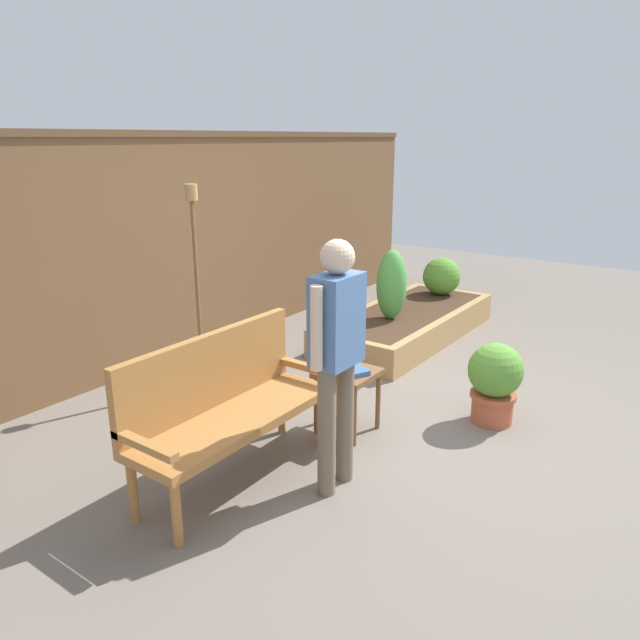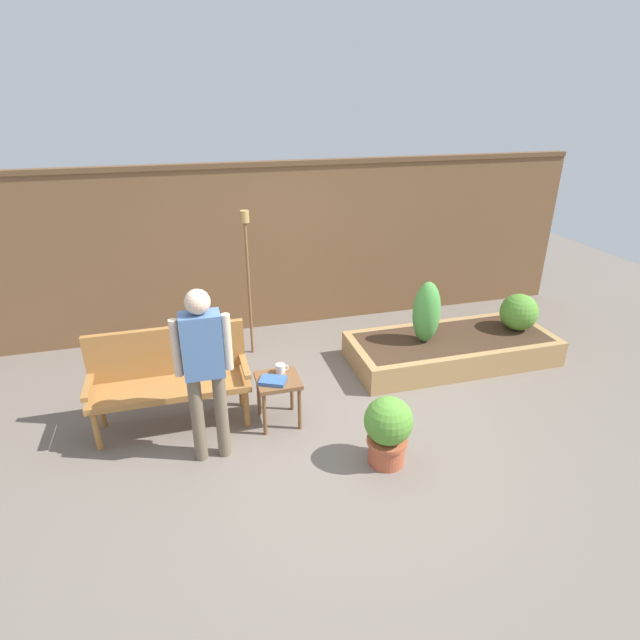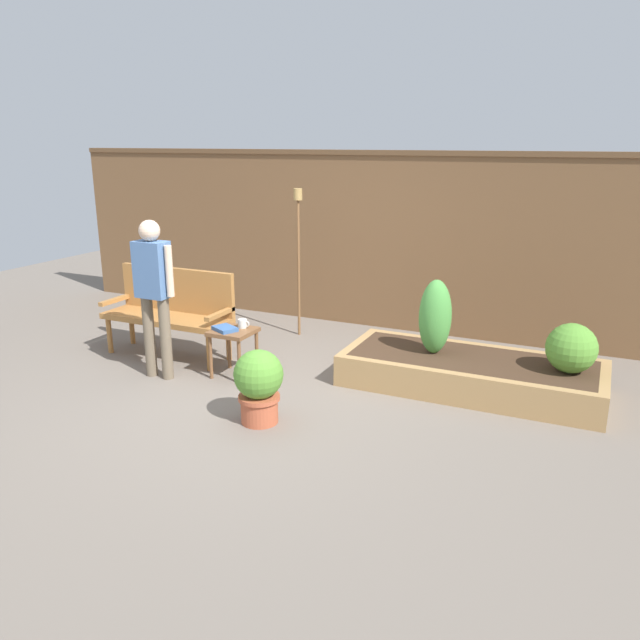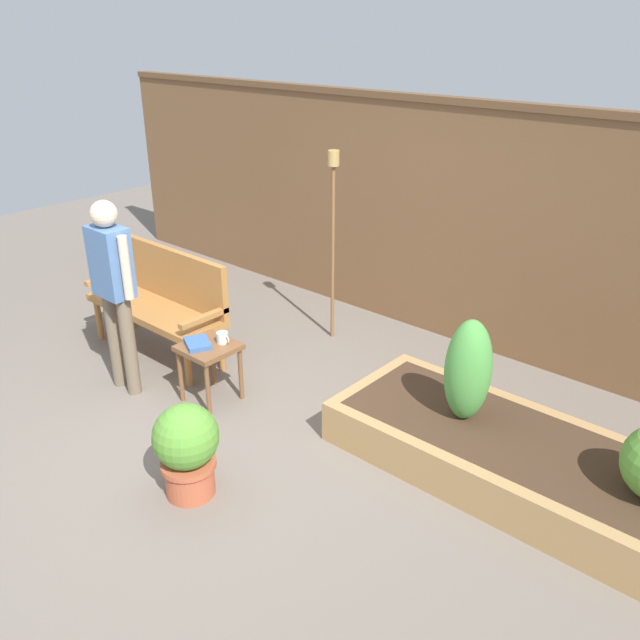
{
  "view_description": "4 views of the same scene",
  "coord_description": "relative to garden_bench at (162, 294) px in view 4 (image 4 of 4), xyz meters",
  "views": [
    {
      "loc": [
        -3.79,
        -1.83,
        2.1
      ],
      "look_at": [
        0.12,
        0.97,
        0.62
      ],
      "focal_mm": 33.48,
      "sensor_mm": 36.0,
      "label": 1
    },
    {
      "loc": [
        -1.12,
        -3.68,
        2.91
      ],
      "look_at": [
        0.1,
        0.69,
        0.87
      ],
      "focal_mm": 28.38,
      "sensor_mm": 36.0,
      "label": 2
    },
    {
      "loc": [
        2.85,
        -4.61,
        2.28
      ],
      "look_at": [
        0.48,
        0.47,
        0.65
      ],
      "focal_mm": 35.06,
      "sensor_mm": 36.0,
      "label": 3
    },
    {
      "loc": [
        3.21,
        -2.44,
        2.75
      ],
      "look_at": [
        0.12,
        1.04,
        0.61
      ],
      "focal_mm": 36.92,
      "sensor_mm": 36.0,
      "label": 4
    }
  ],
  "objects": [
    {
      "name": "fence_back",
      "position": [
        1.37,
        1.96,
        0.55
      ],
      "size": [
        8.4,
        0.14,
        2.16
      ],
      "color": "brown",
      "rests_on": "ground_plane"
    },
    {
      "name": "person_by_bench",
      "position": [
        0.31,
        -0.63,
        0.39
      ],
      "size": [
        0.47,
        0.2,
        1.56
      ],
      "color": "#70604C",
      "rests_on": "ground_plane"
    },
    {
      "name": "garden_bench",
      "position": [
        0.0,
        0.0,
        0.0
      ],
      "size": [
        1.44,
        0.48,
        0.94
      ],
      "color": "#A87038",
      "rests_on": "ground_plane"
    },
    {
      "name": "potted_boxwood",
      "position": [
        1.74,
        -1.12,
        -0.2
      ],
      "size": [
        0.41,
        0.41,
        0.63
      ],
      "color": "#B75638",
      "rests_on": "ground_plane"
    },
    {
      "name": "ground_plane",
      "position": [
        1.37,
        -0.64,
        -0.54
      ],
      "size": [
        14.0,
        14.0,
        0.0
      ],
      "primitive_type": "plane",
      "color": "#70665B"
    },
    {
      "name": "side_table",
      "position": [
        0.97,
        -0.29,
        -0.15
      ],
      "size": [
        0.4,
        0.4,
        0.48
      ],
      "color": "brown",
      "rests_on": "ground_plane"
    },
    {
      "name": "shrub_near_bench",
      "position": [
        2.81,
        0.38,
        0.12
      ],
      "size": [
        0.31,
        0.31,
        0.72
      ],
      "color": "brown",
      "rests_on": "raised_planter_bed"
    },
    {
      "name": "tiki_torch",
      "position": [
        0.94,
        1.21,
        0.65
      ],
      "size": [
        0.1,
        0.1,
        1.74
      ],
      "color": "brown",
      "rests_on": "ground_plane"
    },
    {
      "name": "cup_on_table",
      "position": [
        1.02,
        -0.19,
        -0.02
      ],
      "size": [
        0.13,
        0.09,
        0.09
      ],
      "color": "silver",
      "rests_on": "side_table"
    },
    {
      "name": "raised_planter_bed",
      "position": [
        3.18,
        0.37,
        -0.39
      ],
      "size": [
        2.4,
        1.0,
        0.3
      ],
      "color": "#AD8451",
      "rests_on": "ground_plane"
    },
    {
      "name": "book_on_table",
      "position": [
        0.91,
        -0.35,
        -0.05
      ],
      "size": [
        0.29,
        0.26,
        0.04
      ],
      "primitive_type": "cube",
      "rotation": [
        0.0,
        0.0,
        -0.45
      ],
      "color": "#38609E",
      "rests_on": "side_table"
    }
  ]
}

